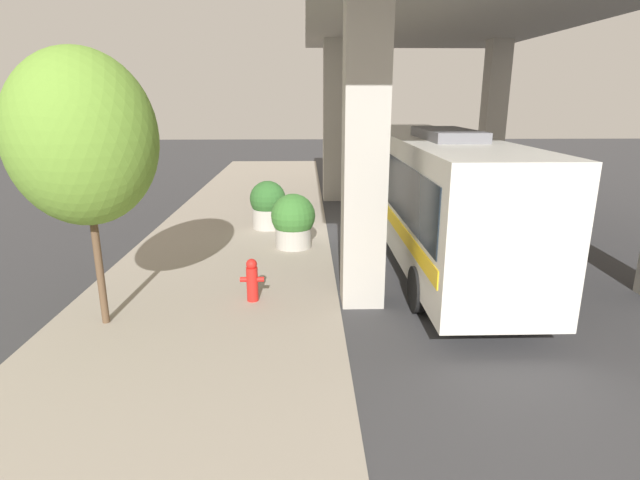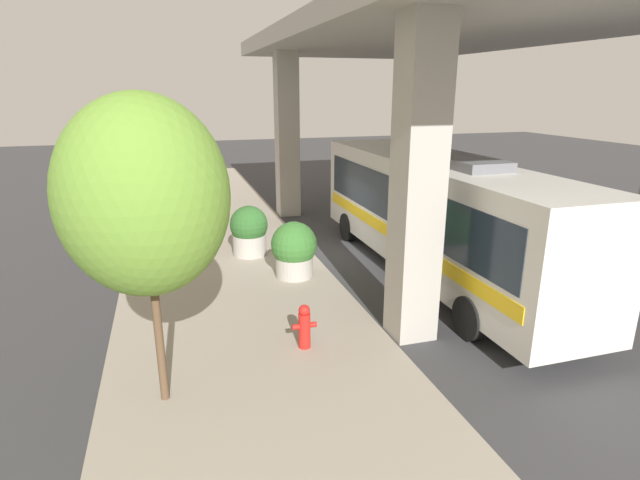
% 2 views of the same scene
% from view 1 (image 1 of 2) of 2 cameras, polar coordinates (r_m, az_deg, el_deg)
% --- Properties ---
extents(ground_plane, '(80.00, 80.00, 0.00)m').
position_cam_1_polar(ground_plane, '(16.95, 0.88, 0.79)').
color(ground_plane, '#38383A').
rests_on(ground_plane, ground).
extents(sidewalk_strip, '(6.00, 40.00, 0.02)m').
position_cam_1_polar(sidewalk_strip, '(17.08, -9.22, 0.73)').
color(sidewalk_strip, gray).
rests_on(sidewalk_strip, ground).
extents(overpass, '(9.40, 19.81, 7.41)m').
position_cam_1_polar(overpass, '(17.14, 15.59, 22.32)').
color(overpass, '#ADA89E').
rests_on(overpass, ground).
extents(bus, '(2.53, 11.70, 3.68)m').
position_cam_1_polar(bus, '(14.30, 12.64, 5.76)').
color(bus, silver).
rests_on(bus, ground).
extents(fire_hydrant, '(0.53, 0.26, 1.00)m').
position_cam_1_polar(fire_hydrant, '(11.28, -7.76, -4.56)').
color(fire_hydrant, red).
rests_on(fire_hydrant, ground).
extents(planter_front, '(1.25, 1.25, 1.68)m').
position_cam_1_polar(planter_front, '(17.50, -5.96, 4.01)').
color(planter_front, '#ADA89E').
rests_on(planter_front, ground).
extents(planter_middle, '(1.34, 1.34, 1.67)m').
position_cam_1_polar(planter_middle, '(15.14, -3.07, 2.17)').
color(planter_middle, '#ADA89E').
rests_on(planter_middle, ground).
extents(street_tree_near, '(2.70, 2.70, 5.33)m').
position_cam_1_polar(street_tree_near, '(10.32, -25.48, 10.42)').
color(street_tree_near, brown).
rests_on(street_tree_near, ground).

